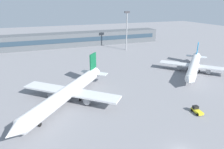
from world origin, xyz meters
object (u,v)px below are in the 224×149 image
airplane_mid (194,66)px  floodlight_tower_west (127,28)px  airplane_near (68,93)px  baggage_tug_yellow (197,110)px

airplane_mid → floodlight_tower_west: (-8.40, 49.39, 10.57)m
airplane_near → floodlight_tower_west: bearing=51.5°
airplane_mid → floodlight_tower_west: 51.20m
airplane_near → baggage_tug_yellow: airplane_near is taller
airplane_near → airplane_mid: size_ratio=1.11×
airplane_near → baggage_tug_yellow: bearing=-29.9°
baggage_tug_yellow → floodlight_tower_west: 77.71m
baggage_tug_yellow → floodlight_tower_west: bearing=79.6°
airplane_mid → baggage_tug_yellow: (-22.23, -26.00, -2.30)m
baggage_tug_yellow → floodlight_tower_west: (13.83, 75.38, 12.87)m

